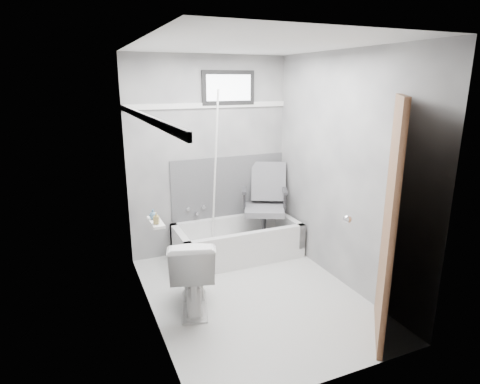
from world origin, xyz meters
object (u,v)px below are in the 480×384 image
door (443,231)px  soap_bottle_b (153,214)px  bathtub (237,240)px  soap_bottle_a (156,218)px  toilet (192,272)px  office_chair (264,204)px

door → soap_bottle_b: bearing=143.8°
bathtub → door: door is taller
door → soap_bottle_a: door is taller
toilet → soap_bottle_b: bearing=1.8°
soap_bottle_a → toilet: bearing=10.1°
toilet → soap_bottle_a: (-0.32, -0.06, 0.60)m
door → toilet: bearing=140.5°
bathtub → door: 2.47m
toilet → door: 2.17m
soap_bottle_a → bathtub: bearing=39.4°
toilet → door: (1.60, -1.32, 0.63)m
office_chair → toilet: office_chair is taller
toilet → office_chair: bearing=-126.1°
door → soap_bottle_b: door is taller
bathtub → soap_bottle_b: bearing=-145.1°
soap_bottle_a → soap_bottle_b: bearing=90.0°
bathtub → toilet: 1.23m
door → soap_bottle_a: 2.30m
office_chair → door: size_ratio=0.49×
toilet → soap_bottle_b: (-0.32, 0.08, 0.59)m
bathtub → toilet: bearing=-133.2°
toilet → soap_bottle_a: size_ratio=7.41×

